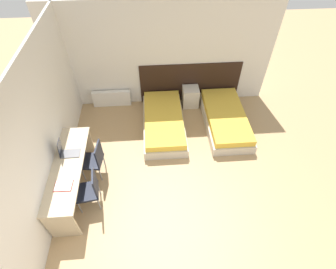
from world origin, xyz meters
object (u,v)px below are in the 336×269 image
at_px(bed_near_window, 164,122).
at_px(chair_near_notebook, 90,189).
at_px(chair_near_laptop, 94,159).
at_px(laptop, 67,152).
at_px(bed_near_door, 225,119).
at_px(nightstand, 190,97).

height_order(bed_near_window, chair_near_notebook, chair_near_notebook).
distance_m(chair_near_laptop, chair_near_notebook, 0.70).
distance_m(chair_near_laptop, laptop, 0.57).
bearing_deg(laptop, bed_near_window, 33.62).
distance_m(bed_near_window, laptop, 2.43).
bearing_deg(laptop, chair_near_laptop, 6.38).
relative_size(chair_near_notebook, laptop, 2.45).
bearing_deg(bed_near_door, nightstand, 133.06).
height_order(bed_near_door, chair_near_notebook, chair_near_notebook).
bearing_deg(bed_near_door, chair_near_notebook, -146.78).
height_order(bed_near_door, laptop, laptop).
relative_size(bed_near_door, chair_near_laptop, 2.27).
xyz_separation_m(nightstand, chair_near_laptop, (-2.25, -2.11, 0.22)).
bearing_deg(chair_near_laptop, chair_near_notebook, -83.04).
height_order(bed_near_window, chair_near_laptop, chair_near_laptop).
bearing_deg(nightstand, chair_near_notebook, -128.74).
relative_size(nightstand, chair_near_notebook, 0.60).
distance_m(nightstand, chair_near_notebook, 3.61).
xyz_separation_m(bed_near_door, chair_near_laptop, (-3.03, -1.28, 0.30)).
bearing_deg(nightstand, bed_near_window, -133.06).
bearing_deg(bed_near_window, laptop, -145.08).
relative_size(bed_near_door, laptop, 5.54).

